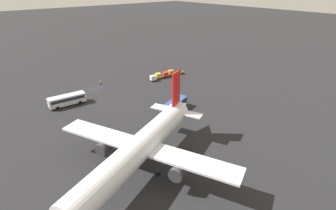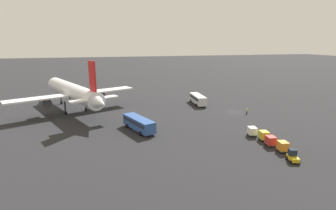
{
  "view_description": "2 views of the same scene",
  "coord_description": "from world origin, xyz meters",
  "views": [
    {
      "loc": [
        33.69,
        78.67,
        33.0
      ],
      "look_at": [
        -7.85,
        28.77,
        2.05
      ],
      "focal_mm": 28.0,
      "sensor_mm": 36.0,
      "label": 1
    },
    {
      "loc": [
        -66.93,
        38.58,
        20.26
      ],
      "look_at": [
        -0.42,
        20.43,
        3.5
      ],
      "focal_mm": 28.0,
      "sensor_mm": 36.0,
      "label": 2
    }
  ],
  "objects": [
    {
      "name": "ground_plane",
      "position": [
        0.0,
        0.0,
        0.0
      ],
      "size": [
        600.0,
        600.0,
        0.0
      ],
      "primitive_type": "plane",
      "color": "#232326"
    },
    {
      "name": "airplane",
      "position": [
        12.74,
        45.56,
        5.93
      ],
      "size": [
        40.77,
        35.12,
        15.76
      ],
      "rotation": [
        0.0,
        0.0,
        0.41
      ],
      "color": "silver",
      "rests_on": "ground"
    },
    {
      "name": "shuttle_bus_near",
      "position": [
        11.97,
        6.79,
        1.86
      ],
      "size": [
        10.52,
        3.78,
        3.08
      ],
      "rotation": [
        0.0,
        0.0,
        -0.07
      ],
      "color": "silver",
      "rests_on": "ground"
    },
    {
      "name": "shuttle_bus_far",
      "position": [
        -9.03,
        29.83,
        1.84
      ],
      "size": [
        11.13,
        6.32,
        3.04
      ],
      "rotation": [
        0.0,
        0.0,
        0.34
      ],
      "color": "#2D5199",
      "rests_on": "ground"
    },
    {
      "name": "baggage_tug",
      "position": [
        -32.22,
        6.69,
        0.94
      ],
      "size": [
        2.67,
        2.19,
        2.1
      ],
      "rotation": [
        0.0,
        0.0,
        -0.28
      ],
      "color": "gold",
      "rests_on": "ground"
    },
    {
      "name": "worker_person",
      "position": [
        -3.03,
        -2.34,
        0.87
      ],
      "size": [
        0.38,
        0.38,
        1.74
      ],
      "color": "#1E1E2D",
      "rests_on": "ground"
    },
    {
      "name": "cargo_cart_orange",
      "position": [
        -28.4,
        5.75,
        1.19
      ],
      "size": [
        2.23,
        1.96,
        2.06
      ],
      "rotation": [
        0.0,
        0.0,
        -0.15
      ],
      "color": "#38383D",
      "rests_on": "ground"
    },
    {
      "name": "cargo_cart_red",
      "position": [
        -25.38,
        6.17,
        1.19
      ],
      "size": [
        2.23,
        1.96,
        2.06
      ],
      "rotation": [
        0.0,
        0.0,
        -0.15
      ],
      "color": "#38383D",
      "rests_on": "ground"
    },
    {
      "name": "cargo_cart_yellow",
      "position": [
        -22.37,
        5.61,
        1.19
      ],
      "size": [
        2.23,
        1.96,
        2.06
      ],
      "rotation": [
        0.0,
        0.0,
        -0.15
      ],
      "color": "#38383D",
      "rests_on": "ground"
    },
    {
      "name": "cargo_cart_white",
      "position": [
        -19.36,
        6.46,
        1.19
      ],
      "size": [
        2.23,
        1.96,
        2.06
      ],
      "rotation": [
        0.0,
        0.0,
        -0.15
      ],
      "color": "#38383D",
      "rests_on": "ground"
    }
  ]
}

